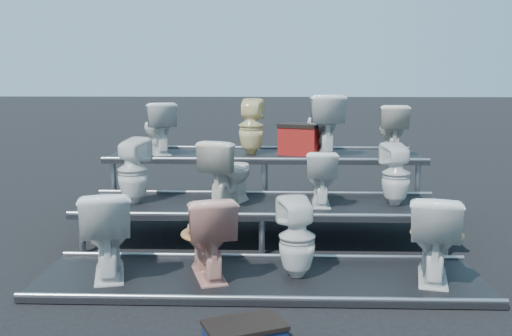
{
  "coord_description": "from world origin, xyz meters",
  "views": [
    {
      "loc": [
        0.13,
        -6.46,
        1.97
      ],
      "look_at": [
        -0.08,
        0.1,
        0.87
      ],
      "focal_mm": 40.0,
      "sensor_mm": 36.0,
      "label": 1
    }
  ],
  "objects_px": {
    "toilet_5": "(228,172)",
    "toilet_4": "(133,171)",
    "toilet_1": "(207,235)",
    "toilet_11": "(392,130)",
    "toilet_8": "(158,128)",
    "toilet_9": "(251,126)",
    "toilet_10": "(323,124)",
    "red_crate": "(301,141)",
    "toilet_2": "(297,238)",
    "toilet_6": "(321,177)",
    "toilet_3": "(434,236)",
    "toilet_0": "(107,232)",
    "toilet_7": "(396,174)"
  },
  "relations": [
    {
      "from": "toilet_3",
      "to": "red_crate",
      "type": "bearing_deg",
      "value": -53.24
    },
    {
      "from": "toilet_0",
      "to": "toilet_3",
      "type": "xyz_separation_m",
      "value": [
        3.07,
        0.0,
        -0.01
      ]
    },
    {
      "from": "toilet_9",
      "to": "red_crate",
      "type": "relative_size",
      "value": 1.46
    },
    {
      "from": "toilet_6",
      "to": "toilet_5",
      "type": "bearing_deg",
      "value": 1.58
    },
    {
      "from": "toilet_11",
      "to": "red_crate",
      "type": "relative_size",
      "value": 1.32
    },
    {
      "from": "toilet_9",
      "to": "toilet_4",
      "type": "bearing_deg",
      "value": 51.86
    },
    {
      "from": "toilet_3",
      "to": "toilet_11",
      "type": "relative_size",
      "value": 1.19
    },
    {
      "from": "toilet_8",
      "to": "toilet_9",
      "type": "bearing_deg",
      "value": 155.8
    },
    {
      "from": "toilet_9",
      "to": "toilet_11",
      "type": "distance_m",
      "value": 1.91
    },
    {
      "from": "toilet_6",
      "to": "toilet_4",
      "type": "bearing_deg",
      "value": 1.58
    },
    {
      "from": "toilet_11",
      "to": "toilet_9",
      "type": "bearing_deg",
      "value": 3.92
    },
    {
      "from": "toilet_2",
      "to": "toilet_10",
      "type": "relative_size",
      "value": 0.93
    },
    {
      "from": "toilet_1",
      "to": "toilet_11",
      "type": "height_order",
      "value": "toilet_11"
    },
    {
      "from": "toilet_4",
      "to": "toilet_9",
      "type": "bearing_deg",
      "value": -111.34
    },
    {
      "from": "toilet_5",
      "to": "toilet_11",
      "type": "height_order",
      "value": "toilet_11"
    },
    {
      "from": "toilet_11",
      "to": "toilet_3",
      "type": "bearing_deg",
      "value": 91.55
    },
    {
      "from": "red_crate",
      "to": "toilet_2",
      "type": "bearing_deg",
      "value": -72.0
    },
    {
      "from": "toilet_1",
      "to": "toilet_4",
      "type": "xyz_separation_m",
      "value": [
        -1.02,
        1.3,
        0.39
      ]
    },
    {
      "from": "toilet_10",
      "to": "toilet_11",
      "type": "distance_m",
      "value": 0.94
    },
    {
      "from": "toilet_5",
      "to": "toilet_4",
      "type": "bearing_deg",
      "value": 24.33
    },
    {
      "from": "red_crate",
      "to": "toilet_7",
      "type": "bearing_deg",
      "value": -30.38
    },
    {
      "from": "toilet_6",
      "to": "toilet_11",
      "type": "xyz_separation_m",
      "value": [
        1.06,
        1.3,
        0.42
      ]
    },
    {
      "from": "toilet_5",
      "to": "toilet_7",
      "type": "height_order",
      "value": "toilet_5"
    },
    {
      "from": "toilet_8",
      "to": "toilet_10",
      "type": "height_order",
      "value": "toilet_10"
    },
    {
      "from": "toilet_7",
      "to": "toilet_10",
      "type": "distance_m",
      "value": 1.56
    },
    {
      "from": "toilet_8",
      "to": "toilet_9",
      "type": "height_order",
      "value": "toilet_9"
    },
    {
      "from": "toilet_7",
      "to": "toilet_1",
      "type": "bearing_deg",
      "value": 18.62
    },
    {
      "from": "toilet_1",
      "to": "toilet_4",
      "type": "bearing_deg",
      "value": -68.83
    },
    {
      "from": "toilet_6",
      "to": "toilet_8",
      "type": "xyz_separation_m",
      "value": [
        -2.14,
        1.3,
        0.44
      ]
    },
    {
      "from": "toilet_5",
      "to": "red_crate",
      "type": "bearing_deg",
      "value": -100.05
    },
    {
      "from": "toilet_10",
      "to": "toilet_5",
      "type": "bearing_deg",
      "value": 39.83
    },
    {
      "from": "toilet_6",
      "to": "toilet_8",
      "type": "bearing_deg",
      "value": -29.67
    },
    {
      "from": "toilet_6",
      "to": "toilet_7",
      "type": "distance_m",
      "value": 0.86
    },
    {
      "from": "toilet_2",
      "to": "toilet_9",
      "type": "height_order",
      "value": "toilet_9"
    },
    {
      "from": "toilet_8",
      "to": "toilet_9",
      "type": "relative_size",
      "value": 0.94
    },
    {
      "from": "toilet_2",
      "to": "red_crate",
      "type": "height_order",
      "value": "red_crate"
    },
    {
      "from": "toilet_2",
      "to": "toilet_4",
      "type": "relative_size",
      "value": 1.0
    },
    {
      "from": "red_crate",
      "to": "toilet_11",
      "type": "bearing_deg",
      "value": 21.09
    },
    {
      "from": "toilet_8",
      "to": "toilet_5",
      "type": "bearing_deg",
      "value": 105.36
    },
    {
      "from": "toilet_1",
      "to": "toilet_9",
      "type": "xyz_separation_m",
      "value": [
        0.31,
        2.6,
        0.78
      ]
    },
    {
      "from": "red_crate",
      "to": "toilet_5",
      "type": "bearing_deg",
      "value": -103.26
    },
    {
      "from": "toilet_3",
      "to": "toilet_4",
      "type": "distance_m",
      "value": 3.41
    },
    {
      "from": "toilet_1",
      "to": "toilet_6",
      "type": "bearing_deg",
      "value": -148.7
    },
    {
      "from": "toilet_1",
      "to": "toilet_5",
      "type": "xyz_separation_m",
      "value": [
        0.09,
        1.3,
        0.38
      ]
    },
    {
      "from": "toilet_0",
      "to": "red_crate",
      "type": "height_order",
      "value": "red_crate"
    },
    {
      "from": "toilet_8",
      "to": "red_crate",
      "type": "distance_m",
      "value": 1.97
    },
    {
      "from": "toilet_10",
      "to": "toilet_11",
      "type": "xyz_separation_m",
      "value": [
        0.94,
        0.0,
        -0.07
      ]
    },
    {
      "from": "toilet_4",
      "to": "toilet_5",
      "type": "xyz_separation_m",
      "value": [
        1.11,
        0.0,
        -0.0
      ]
    },
    {
      "from": "toilet_0",
      "to": "toilet_3",
      "type": "distance_m",
      "value": 3.07
    },
    {
      "from": "toilet_11",
      "to": "toilet_0",
      "type": "bearing_deg",
      "value": 43.23
    }
  ]
}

